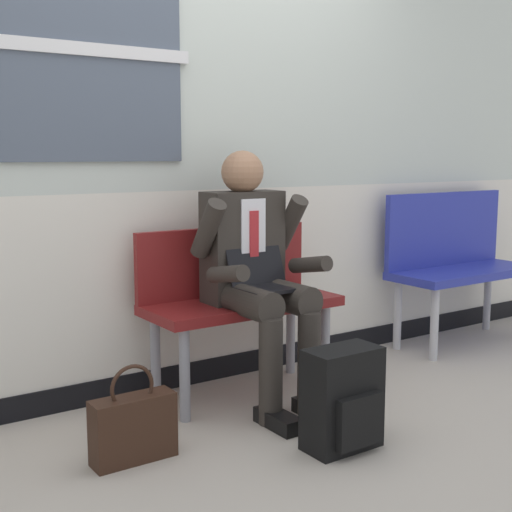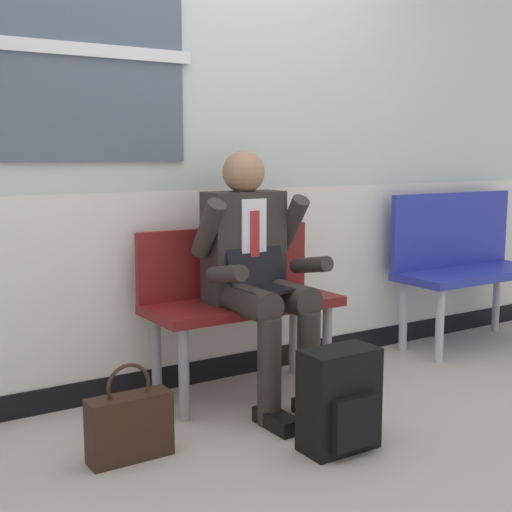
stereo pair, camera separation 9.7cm
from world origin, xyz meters
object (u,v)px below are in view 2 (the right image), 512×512
(bench_empty, at_px, (463,258))
(backpack, at_px, (340,401))
(bench_with_person, at_px, (237,294))
(person_seated, at_px, (258,270))
(handbag, at_px, (130,425))

(bench_empty, distance_m, backpack, 1.97)
(bench_with_person, bearing_deg, person_seated, -90.00)
(backpack, bearing_deg, person_seated, 88.33)
(handbag, bearing_deg, backpack, -26.56)
(person_seated, bearing_deg, backpack, -91.67)
(backpack, bearing_deg, handbag, 153.44)
(backpack, relative_size, handbag, 1.07)
(person_seated, distance_m, backpack, 0.81)
(backpack, height_order, handbag, backpack)
(person_seated, xyz_separation_m, handbag, (-0.79, -0.28, -0.52))
(bench_with_person, bearing_deg, handbag, -149.51)
(bench_with_person, distance_m, bench_empty, 1.71)
(bench_with_person, relative_size, handbag, 2.49)
(person_seated, distance_m, handbag, 0.99)
(bench_with_person, xyz_separation_m, person_seated, (0.00, -0.19, 0.15))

